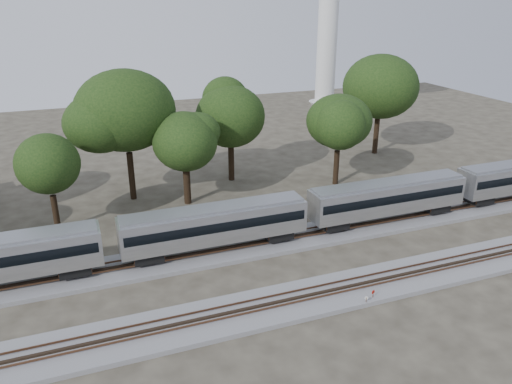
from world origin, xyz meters
TOP-DOWN VIEW (x-y plane):
  - ground at (0.00, 0.00)m, footprint 160.00×160.00m
  - track_far at (0.00, 6.00)m, footprint 160.00×5.00m
  - track_near at (0.00, -4.00)m, footprint 160.00×5.00m
  - train at (-2.06, 6.00)m, footprint 90.60×3.12m
  - switch_stand_red at (7.32, -5.96)m, footprint 0.33×0.13m
  - switch_stand_white at (6.46, -6.34)m, footprint 0.28×0.13m
  - switch_lever at (4.76, -5.86)m, footprint 0.52×0.34m
  - tree_2 at (-16.10, 16.59)m, footprint 7.45×7.45m
  - tree_3 at (-7.55, 22.76)m, footprint 10.87×10.87m
  - tree_4 at (-1.76, 19.10)m, footprint 7.64×7.64m
  - tree_5 at (5.49, 24.81)m, footprint 8.65×8.65m
  - tree_6 at (17.61, 18.64)m, footprint 8.40×8.40m
  - tree_7 at (29.89, 28.35)m, footprint 10.36×10.36m

SIDE VIEW (x-z plane):
  - ground at x=0.00m, z-range 0.00..0.00m
  - switch_lever at x=4.76m, z-range 0.00..0.30m
  - track_far at x=0.00m, z-range -0.16..0.57m
  - track_near at x=0.00m, z-range -0.16..0.57m
  - switch_stand_white at x=6.46m, z-range 0.13..1.05m
  - switch_stand_red at x=7.32m, z-range 0.15..1.21m
  - train at x=-2.06m, z-range 0.91..5.51m
  - tree_2 at x=-16.10m, z-range 2.06..12.57m
  - tree_4 at x=-1.76m, z-range 2.11..12.88m
  - tree_6 at x=17.61m, z-range 2.33..14.17m
  - tree_5 at x=5.49m, z-range 2.40..14.59m
  - tree_7 at x=29.89m, z-range 2.88..17.49m
  - tree_3 at x=-7.55m, z-range 3.02..18.35m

